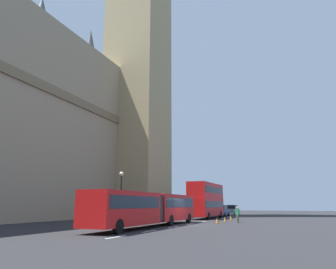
{
  "coord_description": "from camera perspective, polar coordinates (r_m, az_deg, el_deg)",
  "views": [
    {
      "loc": [
        -29.49,
        -10.52,
        1.92
      ],
      "look_at": [
        0.31,
        2.12,
        9.31
      ],
      "focal_mm": 32.92,
      "sensor_mm": 36.0,
      "label": 1
    }
  ],
  "objects": [
    {
      "name": "ground_plane",
      "position": [
        31.37,
        3.48,
        -16.34
      ],
      "size": [
        160.0,
        160.0,
        0.0
      ],
      "primitive_type": "plane",
      "color": "#262628"
    },
    {
      "name": "lane_centre_marking",
      "position": [
        34.54,
        5.42,
        -15.98
      ],
      "size": [
        34.4,
        0.16,
        0.01
      ],
      "color": "silver",
      "rests_on": "ground_plane"
    },
    {
      "name": "clock_tower",
      "position": [
        66.68,
        -5.27,
        21.95
      ],
      "size": [
        11.19,
        11.19,
        75.85
      ],
      "color": "tan",
      "rests_on": "ground_plane"
    },
    {
      "name": "articulated_bus",
      "position": [
        28.27,
        -3.38,
        -13.19
      ],
      "size": [
        17.26,
        2.54,
        2.9
      ],
      "color": "red",
      "rests_on": "ground_plane"
    },
    {
      "name": "double_decker_bus",
      "position": [
        45.4,
        7.12,
        -11.76
      ],
      "size": [
        10.45,
        2.54,
        4.9
      ],
      "color": "red",
      "rests_on": "ground_plane"
    },
    {
      "name": "sedan_lead",
      "position": [
        54.12,
        9.86,
        -13.74
      ],
      "size": [
        4.4,
        1.86,
        1.85
      ],
      "color": "navy",
      "rests_on": "ground_plane"
    },
    {
      "name": "sedan_trailing",
      "position": [
        63.36,
        11.82,
        -13.5
      ],
      "size": [
        4.4,
        1.86,
        1.85
      ],
      "color": "gray",
      "rests_on": "ground_plane"
    },
    {
      "name": "traffic_cone_west",
      "position": [
        33.22,
        9.05,
        -15.53
      ],
      "size": [
        0.36,
        0.36,
        0.58
      ],
      "color": "black",
      "rests_on": "ground_plane"
    },
    {
      "name": "traffic_cone_middle",
      "position": [
        36.75,
        10.49,
        -15.2
      ],
      "size": [
        0.36,
        0.36,
        0.58
      ],
      "color": "black",
      "rests_on": "ground_plane"
    },
    {
      "name": "traffic_cone_east",
      "position": [
        41.07,
        11.56,
        -14.89
      ],
      "size": [
        0.36,
        0.36,
        0.58
      ],
      "color": "black",
      "rests_on": "ground_plane"
    },
    {
      "name": "street_lamp",
      "position": [
        32.56,
        -8.71,
        -10.71
      ],
      "size": [
        0.44,
        0.44,
        5.27
      ],
      "color": "black",
      "rests_on": "ground_plane"
    },
    {
      "name": "pedestrian_near_cones",
      "position": [
        35.29,
        12.74,
        -14.19
      ],
      "size": [
        0.35,
        0.45,
        1.69
      ],
      "color": "#726651",
      "rests_on": "ground_plane"
    }
  ]
}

